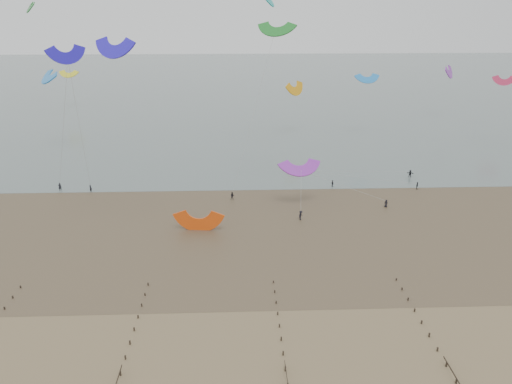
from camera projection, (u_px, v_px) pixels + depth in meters
ground at (248, 335)px, 60.74m from camera, size 500.00×500.00×0.00m
sea_and_shore at (221, 220)px, 92.70m from camera, size 500.00×665.00×0.03m
kitesurfer_lead at (91, 188)px, 106.24m from camera, size 0.69×0.61×1.59m
kitesurfers at (357, 190)px, 104.97m from camera, size 130.13×24.35×1.82m
grounded_kite at (199, 230)px, 88.70m from camera, size 8.15×6.67×4.16m
kites_airborne at (216, 69)px, 131.25m from camera, size 233.59×119.76×37.07m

